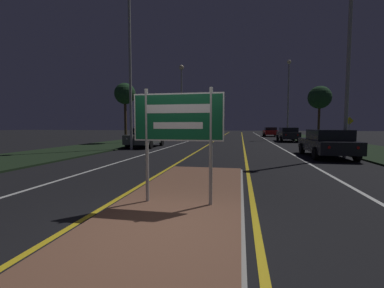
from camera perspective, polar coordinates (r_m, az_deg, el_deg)
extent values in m
plane|color=black|center=(4.27, -7.25, -18.93)|extent=(160.00, 160.00, 0.00)
cube|color=#999993|center=(5.39, -3.05, -13.66)|extent=(2.63, 9.11, 0.05)
cube|color=brown|center=(5.38, -3.05, -13.41)|extent=(2.51, 8.99, 0.10)
cube|color=black|center=(26.10, -13.59, 0.45)|extent=(5.00, 100.00, 0.08)
cube|color=black|center=(25.19, 29.86, -0.11)|extent=(5.00, 100.00, 0.08)
cube|color=gold|center=(28.91, 5.27, 0.83)|extent=(0.12, 70.00, 0.01)
cube|color=gold|center=(28.78, 11.25, 0.75)|extent=(0.12, 70.00, 0.01)
cube|color=silver|center=(29.29, 0.01, 0.89)|extent=(0.12, 70.00, 0.01)
cube|color=silver|center=(28.94, 16.59, 0.68)|extent=(0.12, 70.00, 0.01)
cube|color=silver|center=(29.99, -5.63, 0.94)|extent=(0.10, 70.00, 0.01)
cube|color=silver|center=(29.40, 22.41, 0.59)|extent=(0.10, 70.00, 0.01)
cylinder|color=#9E9E99|center=(5.34, -9.98, -0.40)|extent=(0.07, 0.07, 2.31)
cylinder|color=#9E9E99|center=(5.03, 4.20, -0.62)|extent=(0.07, 0.07, 2.31)
cube|color=#0F512D|center=(5.13, -3.13, 5.98)|extent=(1.83, 0.04, 0.95)
cube|color=white|center=(5.11, -3.19, 5.98)|extent=(1.83, 0.00, 0.95)
cube|color=#0F512D|center=(5.11, -3.19, 5.98)|extent=(1.77, 0.01, 0.89)
cube|color=white|center=(5.11, -3.21, 7.84)|extent=(1.28, 0.01, 0.17)
cube|color=white|center=(5.10, -3.20, 4.13)|extent=(1.01, 0.01, 0.13)
cylinder|color=#9E9E99|center=(18.42, -13.56, 14.77)|extent=(0.18, 0.18, 10.20)
cylinder|color=#9E9E99|center=(32.91, -2.34, 8.87)|extent=(0.18, 0.18, 8.76)
sphere|color=beige|center=(33.60, -2.36, 16.64)|extent=(0.60, 0.60, 0.60)
cylinder|color=#9E9E99|center=(15.86, 31.46, 16.23)|extent=(0.18, 0.18, 10.31)
cylinder|color=#9E9E99|center=(32.46, 20.57, 8.78)|extent=(0.18, 0.18, 8.88)
sphere|color=beige|center=(33.16, 20.78, 16.68)|extent=(0.45, 0.45, 0.45)
cube|color=black|center=(15.32, 27.73, -0.27)|extent=(1.90, 4.55, 0.60)
cube|color=black|center=(15.03, 28.11, 1.81)|extent=(1.67, 2.36, 0.53)
sphere|color=red|center=(12.99, 28.16, -0.66)|extent=(0.14, 0.14, 0.14)
sphere|color=red|center=(13.40, 32.97, -0.71)|extent=(0.14, 0.14, 0.14)
cylinder|color=black|center=(16.47, 23.24, -0.91)|extent=(0.22, 0.63, 0.63)
cylinder|color=black|center=(16.96, 29.25, -0.97)|extent=(0.22, 0.63, 0.63)
cylinder|color=black|center=(13.74, 25.78, -1.93)|extent=(0.22, 0.63, 0.63)
cylinder|color=black|center=(14.33, 32.82, -1.95)|extent=(0.22, 0.63, 0.63)
cube|color=black|center=(28.41, 20.52, 1.87)|extent=(1.72, 4.26, 0.68)
cube|color=black|center=(28.15, 20.64, 2.99)|extent=(1.51, 2.22, 0.45)
sphere|color=red|center=(26.24, 20.16, 1.89)|extent=(0.14, 0.14, 0.14)
sphere|color=red|center=(26.44, 22.44, 1.85)|extent=(0.14, 0.14, 0.14)
cylinder|color=black|center=(29.60, 18.51, 1.34)|extent=(0.22, 0.66, 0.66)
cylinder|color=black|center=(29.87, 21.62, 1.28)|extent=(0.22, 0.66, 0.66)
cylinder|color=black|center=(26.99, 19.26, 1.07)|extent=(0.22, 0.66, 0.66)
cylinder|color=black|center=(27.29, 22.67, 1.01)|extent=(0.22, 0.66, 0.66)
cube|color=maroon|center=(40.55, 16.98, 2.49)|extent=(1.81, 4.13, 0.60)
cube|color=black|center=(40.29, 17.03, 3.24)|extent=(1.59, 2.15, 0.47)
sphere|color=red|center=(38.46, 16.48, 2.53)|extent=(0.14, 0.14, 0.14)
sphere|color=red|center=(38.58, 18.14, 2.50)|extent=(0.14, 0.14, 0.14)
cylinder|color=black|center=(41.75, 15.60, 2.15)|extent=(0.22, 0.64, 0.64)
cylinder|color=black|center=(41.93, 17.95, 2.10)|extent=(0.22, 0.64, 0.64)
cylinder|color=black|center=(39.20, 15.91, 2.02)|extent=(0.22, 0.64, 0.64)
cylinder|color=black|center=(39.39, 18.42, 1.98)|extent=(0.22, 0.64, 0.64)
cube|color=#4C514C|center=(20.18, -10.24, 1.17)|extent=(1.79, 4.39, 0.68)
cube|color=black|center=(20.40, -10.00, 2.83)|extent=(1.58, 2.28, 0.48)
sphere|color=white|center=(18.39, -14.28, 1.09)|extent=(0.14, 0.14, 0.14)
sphere|color=white|center=(17.95, -11.06, 1.07)|extent=(0.14, 0.14, 0.14)
cylinder|color=black|center=(19.28, -14.05, -0.03)|extent=(0.22, 0.62, 0.62)
cylinder|color=black|center=(18.63, -9.26, -0.10)|extent=(0.22, 0.62, 0.62)
cylinder|color=black|center=(21.77, -11.06, 0.49)|extent=(0.22, 0.62, 0.62)
cylinder|color=black|center=(21.20, -6.75, 0.44)|extent=(0.22, 0.62, 0.62)
cylinder|color=#9E9E99|center=(23.16, 31.50, 2.08)|extent=(0.06, 0.06, 2.00)
cube|color=yellow|center=(23.16, 31.59, 4.40)|extent=(0.60, 0.02, 0.60)
cylinder|color=#4C3823|center=(24.52, -14.56, 5.05)|extent=(0.24, 0.24, 4.06)
sphere|color=#1E4223|center=(24.68, -14.67, 10.78)|extent=(1.92, 1.92, 1.92)
cylinder|color=#4C3823|center=(30.65, 26.35, 4.51)|extent=(0.24, 0.24, 4.03)
sphere|color=#1E4223|center=(30.79, 26.51, 9.26)|extent=(2.38, 2.38, 2.38)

